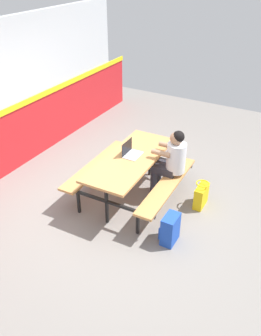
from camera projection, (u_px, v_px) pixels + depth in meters
name	position (u px, v px, depth m)	size (l,w,h in m)	color
ground_plane	(120.00, 208.00, 5.61)	(10.00, 10.00, 0.02)	gray
picnic_table_main	(130.00, 167.00, 5.55)	(1.87, 1.59, 0.74)	tan
student_nearer	(171.00, 159.00, 5.50)	(0.37, 0.53, 1.21)	#2D2D38
laptop_silver	(131.00, 152.00, 5.52)	(0.32, 0.23, 0.22)	silver
backpack_dark	(170.00, 229.00, 4.85)	(0.30, 0.22, 0.44)	#1E47B2
tote_bag_bright	(201.00, 195.00, 5.55)	(0.34, 0.21, 0.43)	yellow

